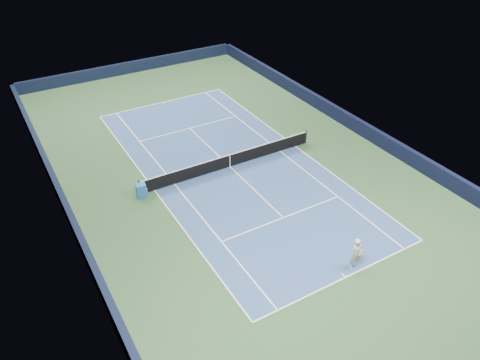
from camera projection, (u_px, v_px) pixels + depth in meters
ground at (230, 167)px, 31.89m from camera, size 40.00×40.00×0.00m
wall_far at (131, 67)px, 45.70m from camera, size 22.00×0.35×1.10m
wall_right at (352, 122)px, 36.08m from camera, size 0.35×40.00×1.10m
wall_left at (67, 210)px, 27.07m from camera, size 0.35×40.00×1.10m
court_surface at (230, 167)px, 31.89m from camera, size 10.97×23.77×0.01m
baseline_far at (163, 102)px, 40.35m from camera, size 10.97×0.08×0.00m
baseline_near at (346, 277)px, 23.42m from camera, size 10.97×0.08×0.00m
sideline_doubles_right at (295, 146)px, 34.16m from camera, size 0.08×23.77×0.00m
sideline_doubles_left at (154, 190)px, 29.60m from camera, size 0.08×23.77×0.00m
sideline_singles_right at (280, 151)px, 33.59m from camera, size 0.08×23.77×0.00m
sideline_singles_left at (174, 184)px, 30.17m from camera, size 0.08×23.77×0.00m
service_line_far at (190, 128)px, 36.44m from camera, size 8.23×0.08×0.00m
service_line_near at (283, 218)px, 27.32m from camera, size 8.23×0.08×0.00m
center_service_line at (230, 167)px, 31.88m from camera, size 0.08×12.80×0.00m
center_mark_far at (163, 103)px, 40.24m from camera, size 0.08×0.30×0.00m
center_mark_near at (344, 275)px, 23.52m from camera, size 0.08×0.30×0.00m
tennis_net at (230, 160)px, 31.60m from camera, size 12.90×0.10×1.07m
sponsor_cube at (141, 191)px, 28.78m from camera, size 0.65×0.61×0.94m
tennis_player at (356, 254)px, 23.50m from camera, size 0.84×1.30×2.66m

